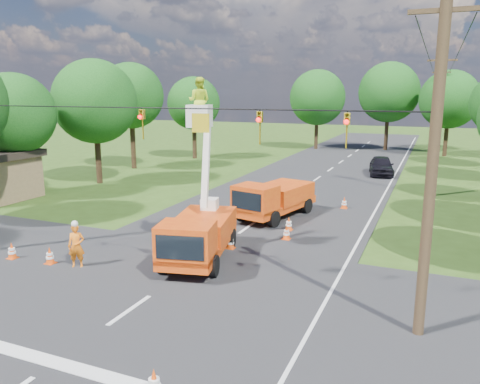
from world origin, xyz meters
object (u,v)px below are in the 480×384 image
at_px(traffic_cone_1, 154,383).
at_px(traffic_cone_7, 344,203).
at_px(distant_car, 381,166).
at_px(tree_far_b, 389,92).
at_px(tree_far_c, 449,99).
at_px(pole_right_mid, 437,119).
at_px(traffic_cone_3, 289,224).
at_px(pole_right_far, 438,109).
at_px(tree_left_d, 95,102).
at_px(traffic_cone_5, 12,251).
at_px(tree_far_a, 317,98).
at_px(traffic_cone_4, 50,256).
at_px(bucket_truck, 199,223).
at_px(traffic_cone_8, 286,233).
at_px(second_truck, 274,199).
at_px(traffic_cone_2, 231,241).
at_px(pole_right_near, 433,158).
at_px(tree_left_c, 14,114).
at_px(tree_left_f, 194,103).
at_px(tree_left_e, 131,96).
at_px(ground_worker, 76,246).

bearing_deg(traffic_cone_1, traffic_cone_7, 87.94).
bearing_deg(distant_car, traffic_cone_1, -101.57).
height_order(tree_far_b, tree_far_c, tree_far_b).
xyz_separation_m(traffic_cone_7, pole_right_mid, (4.71, 5.95, 4.75)).
bearing_deg(traffic_cone_7, traffic_cone_3, -107.19).
bearing_deg(pole_right_far, tree_left_d, -133.23).
bearing_deg(traffic_cone_5, tree_far_a, 86.87).
bearing_deg(traffic_cone_4, traffic_cone_3, 47.68).
xyz_separation_m(bucket_truck, traffic_cone_4, (-5.35, -2.72, -1.26)).
distance_m(bucket_truck, traffic_cone_8, 4.91).
relative_size(second_truck, traffic_cone_2, 8.41).
height_order(traffic_cone_8, tree_left_d, tree_left_d).
bearing_deg(pole_right_far, pole_right_mid, -90.00).
bearing_deg(traffic_cone_1, pole_right_near, 44.75).
relative_size(traffic_cone_4, pole_right_near, 0.07).
distance_m(traffic_cone_1, traffic_cone_3, 13.85).
bearing_deg(bucket_truck, distant_car, 66.30).
distance_m(pole_right_mid, tree_left_c, 27.32).
xyz_separation_m(traffic_cone_2, pole_right_near, (7.98, -4.73, 4.75)).
bearing_deg(tree_left_f, distant_car, -8.73).
xyz_separation_m(tree_left_f, tree_far_a, (9.80, 13.00, 0.50)).
relative_size(pole_right_far, tree_left_e, 1.06).
xyz_separation_m(traffic_cone_3, tree_left_d, (-17.06, 6.55, 5.77)).
bearing_deg(distant_car, second_truck, -112.38).
bearing_deg(tree_far_a, ground_worker, -88.91).
distance_m(tree_left_e, tree_far_a, 24.09).
height_order(distant_car, tree_far_a, tree_far_a).
bearing_deg(pole_right_mid, tree_far_c, 87.40).
height_order(pole_right_mid, tree_left_e, pole_right_mid).
distance_m(pole_right_mid, tree_left_d, 24.05).
bearing_deg(tree_left_e, ground_worker, -59.75).
xyz_separation_m(ground_worker, tree_left_d, (-10.81, 14.63, 5.24)).
xyz_separation_m(ground_worker, traffic_cone_4, (-1.26, -0.16, -0.53)).
bearing_deg(tree_left_f, bucket_truck, -61.48).
height_order(traffic_cone_8, tree_far_b, tree_far_b).
relative_size(traffic_cone_1, tree_far_c, 0.08).
height_order(traffic_cone_1, traffic_cone_4, same).
xyz_separation_m(traffic_cone_8, pole_right_near, (6.10, -6.97, 4.75)).
height_order(second_truck, traffic_cone_5, second_truck).
distance_m(tree_left_d, tree_far_b, 34.99).
relative_size(traffic_cone_4, tree_far_c, 0.08).
xyz_separation_m(traffic_cone_3, pole_right_near, (6.44, -8.45, 4.75)).
distance_m(traffic_cone_1, pole_right_far, 45.92).
relative_size(traffic_cone_1, tree_left_c, 0.09).
relative_size(bucket_truck, traffic_cone_1, 10.40).
height_order(traffic_cone_1, tree_far_b, tree_far_b).
xyz_separation_m(tree_left_d, tree_left_e, (-1.80, 7.00, 0.37)).
distance_m(traffic_cone_5, traffic_cone_7, 17.89).
relative_size(pole_right_mid, pole_right_far, 1.00).
bearing_deg(ground_worker, tree_far_c, 45.71).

